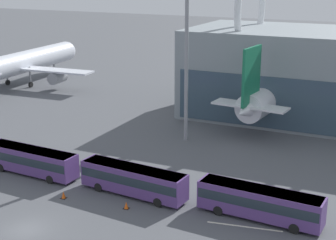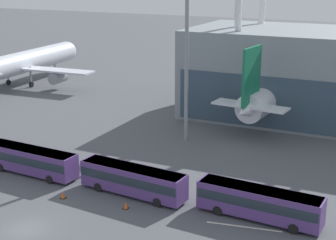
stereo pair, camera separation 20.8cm
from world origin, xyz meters
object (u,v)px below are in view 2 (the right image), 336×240
at_px(shuttle_bus_2, 259,202).
at_px(floodlight_mast, 187,23).
at_px(shuttle_bus_1, 133,179).
at_px(traffic_cone_0, 63,195).
at_px(traffic_cone_1, 126,205).
at_px(shuttle_bus_0, 31,159).
at_px(airliner_at_gate_near, 20,63).
at_px(airliner_at_gate_far, 281,92).

xyz_separation_m(shuttle_bus_2, floodlight_mast, (-16.29, 19.37, 14.83)).
height_order(shuttle_bus_1, traffic_cone_0, shuttle_bus_1).
bearing_deg(traffic_cone_0, traffic_cone_1, 5.59).
bearing_deg(shuttle_bus_2, traffic_cone_0, -164.43).
bearing_deg(shuttle_bus_0, floodlight_mast, 62.53).
xyz_separation_m(shuttle_bus_1, traffic_cone_1, (0.96, -3.27, -1.51)).
relative_size(airliner_at_gate_near, shuttle_bus_2, 3.11).
height_order(airliner_at_gate_near, shuttle_bus_0, airliner_at_gate_near).
distance_m(floodlight_mast, traffic_cone_0, 29.08).
relative_size(floodlight_mast, traffic_cone_0, 36.26).
relative_size(airliner_at_gate_near, shuttle_bus_1, 3.10).
bearing_deg(floodlight_mast, airliner_at_gate_near, 158.50).
relative_size(shuttle_bus_0, traffic_cone_1, 16.44).
height_order(floodlight_mast, traffic_cone_1, floodlight_mast).
distance_m(floodlight_mast, traffic_cone_1, 28.41).
bearing_deg(shuttle_bus_2, traffic_cone_1, -160.88).
relative_size(airliner_at_gate_far, traffic_cone_0, 46.01).
height_order(shuttle_bus_0, traffic_cone_1, shuttle_bus_0).
bearing_deg(traffic_cone_1, traffic_cone_0, -174.41).
distance_m(shuttle_bus_0, floodlight_mast, 27.27).
relative_size(shuttle_bus_2, traffic_cone_0, 16.36).
relative_size(airliner_at_gate_far, shuttle_bus_0, 2.82).
distance_m(airliner_at_gate_near, airliner_at_gate_far, 55.36).
distance_m(airliner_at_gate_near, shuttle_bus_1, 61.42).
bearing_deg(shuttle_bus_2, shuttle_bus_1, -175.04).
bearing_deg(floodlight_mast, traffic_cone_0, -99.60).
bearing_deg(traffic_cone_0, shuttle_bus_2, 12.09).
height_order(airliner_at_gate_near, traffic_cone_1, airliner_at_gate_near).
bearing_deg(airliner_at_gate_far, shuttle_bus_1, 175.41).
bearing_deg(airliner_at_gate_near, traffic_cone_1, -133.49).
bearing_deg(traffic_cone_0, shuttle_bus_1, 32.01).
bearing_deg(floodlight_mast, shuttle_bus_0, -120.33).
distance_m(shuttle_bus_2, traffic_cone_1, 13.55).
height_order(shuttle_bus_1, floodlight_mast, floodlight_mast).
height_order(airliner_at_gate_near, traffic_cone_0, airliner_at_gate_near).
bearing_deg(shuttle_bus_2, airliner_at_gate_far, 104.14).
height_order(airliner_at_gate_near, airliner_at_gate_far, airliner_at_gate_near).
xyz_separation_m(shuttle_bus_0, floodlight_mast, (11.56, 19.75, 14.83)).
height_order(shuttle_bus_1, traffic_cone_1, shuttle_bus_1).
xyz_separation_m(traffic_cone_0, traffic_cone_1, (7.34, 0.72, -0.00)).
xyz_separation_m(airliner_at_gate_far, traffic_cone_1, (-6.08, -40.19, -4.06)).
bearing_deg(airliner_at_gate_far, floodlight_mast, 157.51).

